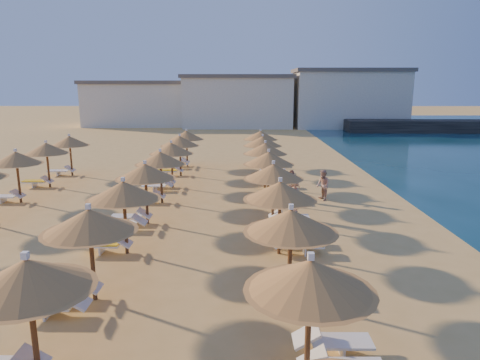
{
  "coord_description": "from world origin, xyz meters",
  "views": [
    {
      "loc": [
        1.55,
        -16.39,
        5.81
      ],
      "look_at": [
        1.41,
        4.0,
        1.3
      ],
      "focal_mm": 32.0,
      "sensor_mm": 36.0,
      "label": 1
    }
  ],
  "objects_px": {
    "parasol_row_east": "(276,181)",
    "beachgoer_b": "(323,185)",
    "beachgoer_c": "(291,185)",
    "beachgoer_a": "(294,200)",
    "parasol_row_west": "(136,181)",
    "jetty": "(465,126)"
  },
  "relations": [
    {
      "from": "parasol_row_east",
      "to": "beachgoer_b",
      "type": "relative_size",
      "value": 20.64
    },
    {
      "from": "beachgoer_c",
      "to": "beachgoer_a",
      "type": "bearing_deg",
      "value": -55.44
    },
    {
      "from": "beachgoer_c",
      "to": "parasol_row_east",
      "type": "bearing_deg",
      "value": -63.66
    },
    {
      "from": "parasol_row_west",
      "to": "beachgoer_b",
      "type": "relative_size",
      "value": 20.64
    },
    {
      "from": "parasol_row_west",
      "to": "parasol_row_east",
      "type": "bearing_deg",
      "value": 0.0
    },
    {
      "from": "jetty",
      "to": "beachgoer_b",
      "type": "xyz_separation_m",
      "value": [
        -24.22,
        -33.41,
        0.04
      ]
    },
    {
      "from": "parasol_row_west",
      "to": "beachgoer_a",
      "type": "height_order",
      "value": "parasol_row_west"
    },
    {
      "from": "parasol_row_west",
      "to": "beachgoer_a",
      "type": "bearing_deg",
      "value": 20.06
    },
    {
      "from": "jetty",
      "to": "parasol_row_west",
      "type": "height_order",
      "value": "parasol_row_west"
    },
    {
      "from": "parasol_row_east",
      "to": "beachgoer_c",
      "type": "xyz_separation_m",
      "value": [
        1.22,
        5.49,
        -1.44
      ]
    },
    {
      "from": "beachgoer_a",
      "to": "beachgoer_b",
      "type": "relative_size",
      "value": 1.14
    },
    {
      "from": "jetty",
      "to": "beachgoer_c",
      "type": "bearing_deg",
      "value": -126.39
    },
    {
      "from": "jetty",
      "to": "beachgoer_c",
      "type": "relative_size",
      "value": 18.63
    },
    {
      "from": "parasol_row_west",
      "to": "jetty",
      "type": "bearing_deg",
      "value": 50.24
    },
    {
      "from": "parasol_row_west",
      "to": "beachgoer_c",
      "type": "bearing_deg",
      "value": 39.78
    },
    {
      "from": "beachgoer_a",
      "to": "beachgoer_b",
      "type": "height_order",
      "value": "beachgoer_a"
    },
    {
      "from": "parasol_row_east",
      "to": "jetty",
      "type": "bearing_deg",
      "value": 55.24
    },
    {
      "from": "beachgoer_a",
      "to": "beachgoer_c",
      "type": "xyz_separation_m",
      "value": [
        0.24,
        3.17,
        -0.1
      ]
    },
    {
      "from": "parasol_row_east",
      "to": "beachgoer_b",
      "type": "distance_m",
      "value": 6.45
    },
    {
      "from": "beachgoer_a",
      "to": "parasol_row_west",
      "type": "bearing_deg",
      "value": -80.87
    },
    {
      "from": "jetty",
      "to": "beachgoer_b",
      "type": "height_order",
      "value": "beachgoer_b"
    },
    {
      "from": "jetty",
      "to": "beachgoer_a",
      "type": "distance_m",
      "value": 45.02
    }
  ]
}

